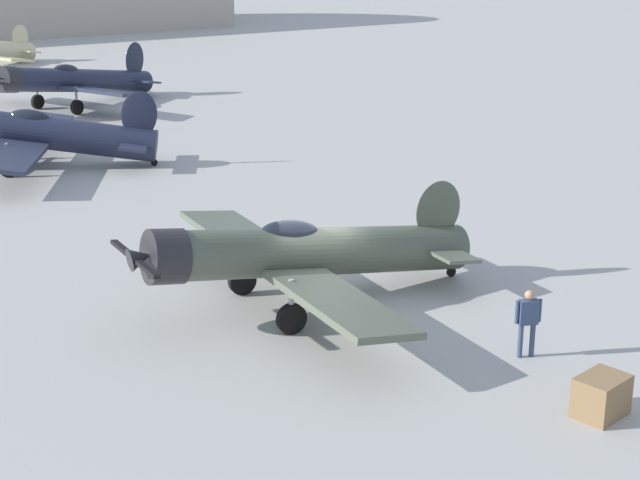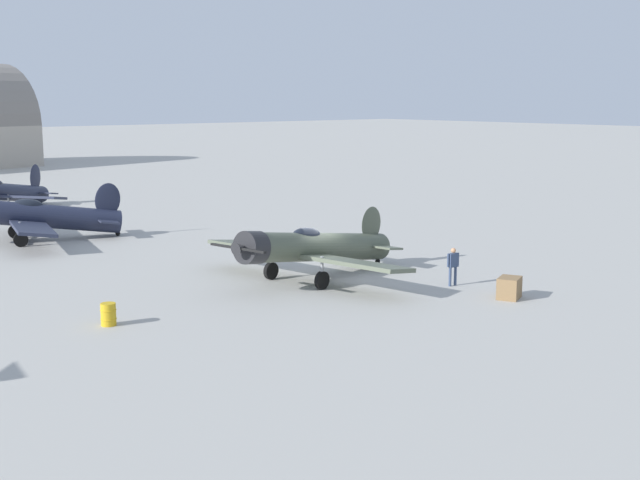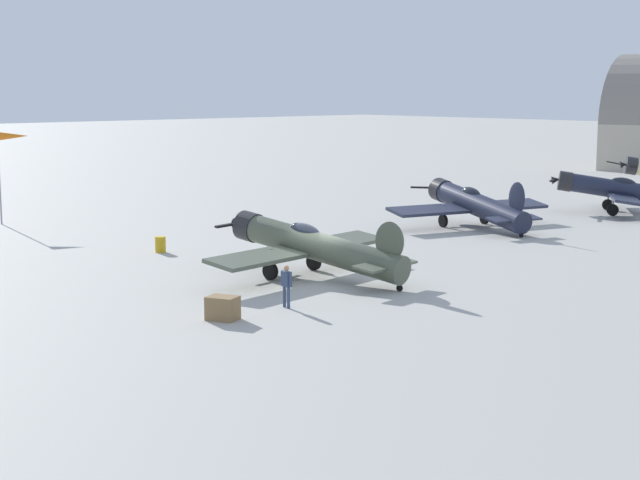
% 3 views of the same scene
% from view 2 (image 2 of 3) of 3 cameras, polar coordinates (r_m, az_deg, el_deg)
% --- Properties ---
extents(ground_plane, '(400.00, 400.00, 0.00)m').
position_cam_2_polar(ground_plane, '(39.31, 0.00, -2.59)').
color(ground_plane, '#A8A59E').
extents(airplane_foreground, '(11.13, 10.15, 3.06)m').
position_cam_2_polar(airplane_foreground, '(38.64, -0.49, -0.52)').
color(airplane_foreground, '#4C5442').
rests_on(airplane_foreground, ground_plane).
extents(airplane_mid_apron, '(11.14, 10.10, 3.31)m').
position_cam_2_polar(airplane_mid_apron, '(51.78, -18.50, 1.53)').
color(airplane_mid_apron, '#1E2338').
rests_on(airplane_mid_apron, ground_plane).
extents(airplane_far_line, '(9.68, 10.15, 3.23)m').
position_cam_2_polar(airplane_far_line, '(65.40, -20.68, 3.02)').
color(airplane_far_line, '#1E2338').
rests_on(airplane_far_line, ground_plane).
extents(ground_crew_mechanic, '(0.29, 0.66, 1.70)m').
position_cam_2_polar(ground_crew_mechanic, '(38.04, 8.91, -1.53)').
color(ground_crew_mechanic, '#384766').
rests_on(ground_crew_mechanic, ground_plane).
extents(equipment_crate, '(1.23, 1.36, 0.89)m').
position_cam_2_polar(equipment_crate, '(36.23, 12.57, -3.15)').
color(equipment_crate, olive).
rests_on(equipment_crate, ground_plane).
extents(fuel_drum, '(0.60, 0.60, 0.84)m').
position_cam_2_polar(fuel_drum, '(32.22, -14.00, -4.86)').
color(fuel_drum, gold).
rests_on(fuel_drum, ground_plane).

